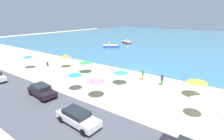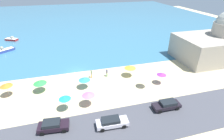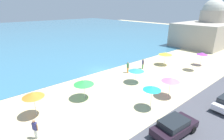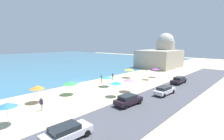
% 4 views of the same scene
% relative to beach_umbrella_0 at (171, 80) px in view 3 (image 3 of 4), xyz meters
% --- Properties ---
extents(ground_plane, '(160.00, 160.00, 0.00)m').
position_rel_beach_umbrella_0_xyz_m(ground_plane, '(-0.99, 11.97, -2.17)').
color(ground_plane, beige).
extents(sea, '(150.00, 110.00, 0.05)m').
position_rel_beach_umbrella_0_xyz_m(sea, '(-0.99, 66.97, -2.15)').
color(sea, teal).
rests_on(sea, ground_plane).
extents(coastal_road, '(80.00, 8.00, 0.06)m').
position_rel_beach_umbrella_0_xyz_m(coastal_road, '(-0.99, -6.03, -2.14)').
color(coastal_road, '#474850').
rests_on(coastal_road, ground_plane).
extents(beach_umbrella_0, '(2.12, 2.12, 2.45)m').
position_rel_beach_umbrella_0_xyz_m(beach_umbrella_0, '(0.00, 0.00, 0.00)').
color(beach_umbrella_0, '#B2B2B7').
rests_on(beach_umbrella_0, ground_plane).
extents(beach_umbrella_1, '(1.88, 1.88, 2.58)m').
position_rel_beach_umbrella_0_xyz_m(beach_umbrella_1, '(-3.70, -0.15, 0.14)').
color(beach_umbrella_1, '#B2B2B7').
rests_on(beach_umbrella_1, ground_plane).
extents(beach_umbrella_2, '(1.88, 1.88, 2.44)m').
position_rel_beach_umbrella_0_xyz_m(beach_umbrella_2, '(14.83, 2.88, -0.02)').
color(beach_umbrella_2, '#B2B2B7').
rests_on(beach_umbrella_2, ground_plane).
extents(beach_umbrella_4, '(2.04, 2.04, 2.64)m').
position_rel_beach_umbrella_0_xyz_m(beach_umbrella_4, '(-13.44, 6.33, 0.15)').
color(beach_umbrella_4, '#B2B2B7').
rests_on(beach_umbrella_4, ground_plane).
extents(beach_umbrella_5, '(2.20, 2.20, 2.11)m').
position_rel_beach_umbrella_0_xyz_m(beach_umbrella_5, '(0.03, 5.37, -0.31)').
color(beach_umbrella_5, '#B2B2B7').
rests_on(beach_umbrella_5, ground_plane).
extents(beach_umbrella_6, '(2.34, 2.34, 2.29)m').
position_rel_beach_umbrella_0_xyz_m(beach_umbrella_6, '(-7.93, 6.22, -0.18)').
color(beach_umbrella_6, '#B2B2B7').
rests_on(beach_umbrella_6, ground_plane).
extents(beach_umbrella_7, '(1.85, 1.85, 2.43)m').
position_rel_beach_umbrella_0_xyz_m(beach_umbrella_7, '(11.09, 2.51, -0.07)').
color(beach_umbrella_7, '#B2B2B7').
rests_on(beach_umbrella_7, ground_plane).
extents(beach_umbrella_8, '(2.38, 2.38, 2.38)m').
position_rel_beach_umbrella_0_xyz_m(beach_umbrella_8, '(9.93, 7.27, -0.07)').
color(beach_umbrella_8, '#B2B2B7').
rests_on(beach_umbrella_8, ground_plane).
extents(bather_0, '(0.37, 0.51, 1.72)m').
position_rel_beach_umbrella_0_xyz_m(bather_0, '(5.15, 8.41, -1.20)').
color(bather_0, green).
rests_on(bather_0, ground_plane).
extents(bather_1, '(0.37, 0.50, 1.78)m').
position_rel_beach_umbrella_0_xyz_m(bather_1, '(-14.52, 3.04, -1.17)').
color(bather_1, white).
rests_on(bather_1, ground_plane).
extents(bather_2, '(0.27, 0.56, 1.78)m').
position_rel_beach_umbrella_0_xyz_m(bather_2, '(1.88, 8.79, -1.17)').
color(bather_2, orange).
rests_on(bather_2, ground_plane).
extents(parked_car_3, '(4.35, 2.27, 1.46)m').
position_rel_beach_umbrella_0_xyz_m(parked_car_3, '(-5.58, -4.00, -1.34)').
color(parked_car_3, black).
rests_on(parked_car_3, coastal_road).
extents(harbor_fortress, '(14.76, 11.68, 11.94)m').
position_rel_beach_umbrella_0_xyz_m(harbor_fortress, '(33.20, 10.34, 1.92)').
color(harbor_fortress, '#A69D8F').
rests_on(harbor_fortress, ground_plane).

